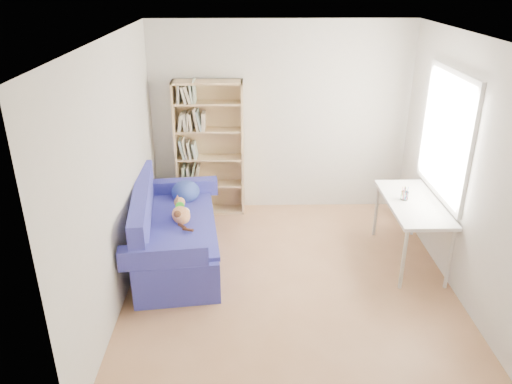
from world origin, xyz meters
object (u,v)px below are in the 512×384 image
sofa (173,233)px  desk (413,207)px  bookshelf (210,154)px  pen_cup (405,195)px

sofa → desk: sofa is taller
desk → sofa: bearing=179.0°
bookshelf → pen_cup: 2.64m
bookshelf → pen_cup: (2.30, -1.30, -0.04)m
bookshelf → pen_cup: bearing=-29.4°
desk → pen_cup: bearing=146.7°
sofa → bookshelf: (0.36, 1.31, 0.51)m
sofa → bookshelf: size_ratio=1.07×
sofa → desk: (2.76, -0.05, 0.33)m
sofa → bookshelf: bearing=67.3°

